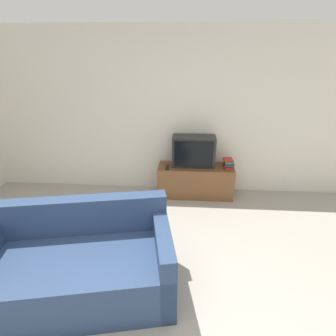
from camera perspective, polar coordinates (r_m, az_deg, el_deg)
The scene contains 6 objects.
wall_back at distance 4.28m, azimuth -0.03°, elevation 11.65°, with size 9.00×0.06×2.60m.
tv_stand at distance 4.36m, azimuth 5.94°, elevation -2.78°, with size 1.21×0.42×0.51m.
television at distance 4.21m, azimuth 5.58°, elevation 3.71°, with size 0.68×0.32×0.49m.
couch at distance 2.79m, azimuth -18.61°, elevation -19.71°, with size 1.87×1.20×0.87m.
book_stack at distance 4.26m, azimuth 13.03°, elevation 1.00°, with size 0.18×0.22×0.15m.
remote_on_stand at distance 4.16m, azimuth -0.12°, elevation 0.16°, with size 0.05×0.18×0.02m.
Camera 1 is at (0.30, -1.15, 2.15)m, focal length 28.00 mm.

